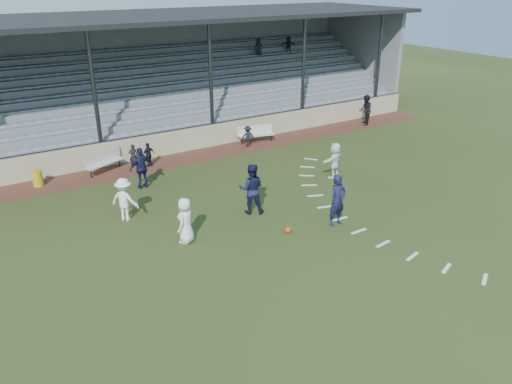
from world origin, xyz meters
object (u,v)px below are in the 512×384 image
at_px(official, 365,110).
at_px(player_white_lead, 186,220).
at_px(bench_left, 104,160).
at_px(football, 288,230).
at_px(trash_bin, 37,178).
at_px(player_navy_lead, 337,200).
at_px(bench_right, 255,132).

bearing_deg(official, player_white_lead, -27.65).
bearing_deg(bench_left, player_white_lead, -110.91).
bearing_deg(football, player_white_lead, 157.84).
distance_m(bench_left, official, 15.93).
height_order(trash_bin, player_navy_lead, player_navy_lead).
distance_m(bench_right, player_white_lead, 11.44).
distance_m(bench_right, official, 7.58).
bearing_deg(bench_left, player_navy_lead, -84.04).
distance_m(trash_bin, player_white_lead, 8.74).
xyz_separation_m(bench_left, bench_right, (8.38, -0.00, 0.00)).
xyz_separation_m(bench_right, trash_bin, (-11.39, -0.16, -0.21)).
xyz_separation_m(bench_left, football, (3.76, -9.57, -0.46)).
xyz_separation_m(player_white_lead, official, (15.52, 7.52, 0.12)).
xyz_separation_m(football, player_navy_lead, (1.92, -0.40, 0.86)).
bearing_deg(player_white_lead, official, 165.76).
bearing_deg(player_white_lead, bench_right, -174.32).
distance_m(bench_left, trash_bin, 3.02).
bearing_deg(player_white_lead, football, 117.74).
bearing_deg(bench_right, bench_left, -164.58).
bearing_deg(player_white_lead, bench_left, -127.31).
distance_m(bench_right, player_navy_lead, 10.33).
bearing_deg(bench_right, player_white_lead, -118.77).
bearing_deg(football, bench_left, 111.43).
xyz_separation_m(football, official, (12.16, 8.89, 0.82)).
bearing_deg(bench_left, official, -26.16).
bearing_deg(bench_left, bench_right, -23.73).
height_order(player_white_lead, official, official).
bearing_deg(player_white_lead, trash_bin, -107.11).
relative_size(bench_left, football, 8.12).
distance_m(player_white_lead, player_navy_lead, 5.57).
bearing_deg(player_navy_lead, bench_left, 115.45).
height_order(player_white_lead, player_navy_lead, player_navy_lead).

